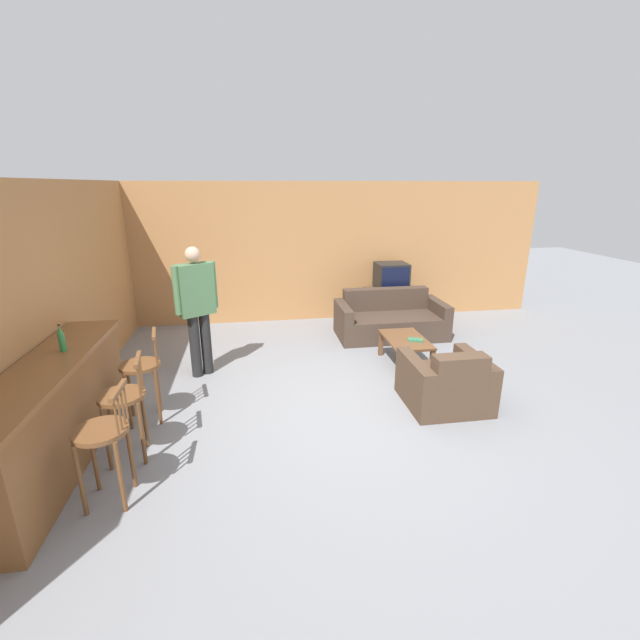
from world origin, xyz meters
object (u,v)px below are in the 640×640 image
couch_far (390,320)px  armchair_near (446,384)px  bottle (61,339)px  book_on_table (415,340)px  tv (391,276)px  coffee_table (406,343)px  person_by_window (197,305)px  bar_chair_near (104,439)px  bar_chair_mid (124,403)px  tv_unit (390,305)px  bar_chair_far (142,372)px

couch_far → armchair_near: size_ratio=2.00×
bottle → book_on_table: (4.08, 1.27, -0.71)m
tv → armchair_near: bearing=-96.6°
coffee_table → person_by_window: bearing=177.4°
bar_chair_near → bar_chair_mid: bearing=90.0°
bar_chair_mid → person_by_window: size_ratio=0.58×
armchair_near → tv_unit: bearing=83.5°
bottle → coffee_table: bearing=19.3°
tv_unit → tv: size_ratio=1.64×
bar_chair_mid → bar_chair_far: bearing=90.0°
bar_chair_near → coffee_table: 4.12m
bar_chair_far → person_by_window: 1.32m
bar_chair_far → person_by_window: (0.49, 1.15, 0.42)m
bar_chair_far → couch_far: size_ratio=0.56×
person_by_window → tv: bearing=30.6°
bar_chair_near → bar_chair_mid: size_ratio=1.00×
bar_chair_mid → person_by_window: bearing=75.2°
book_on_table → bar_chair_mid: bearing=-155.2°
person_by_window → tv_unit: bearing=30.6°
bottle → tv_unit: bearing=38.4°
bar_chair_near → person_by_window: size_ratio=0.58×
coffee_table → bar_chair_far: bearing=-163.3°
bar_chair_far → bottle: size_ratio=3.81×
tv → book_on_table: bearing=-98.8°
coffee_table → tv_unit: 2.16m
coffee_table → book_on_table: book_on_table is taller
book_on_table → person_by_window: size_ratio=0.13×
coffee_table → bar_chair_mid: bearing=-152.9°
coffee_table → person_by_window: person_by_window is taller
bar_chair_mid → bar_chair_far: same height
couch_far → tv: tv is taller
tv → book_on_table: (-0.34, -2.22, -0.46)m
couch_far → armchair_near: 2.52m
bar_chair_near → armchair_near: 3.64m
bar_chair_near → bottle: bottle is taller
tv_unit → person_by_window: 3.95m
tv_unit → bottle: 5.70m
tv_unit → bar_chair_near: bearing=-130.8°
bar_chair_mid → tv_unit: bar_chair_mid is taller
bar_chair_far → bar_chair_mid: bearing=-90.0°
bar_chair_mid → tv: bearing=45.0°
bar_chair_far → coffee_table: bearing=16.7°
bar_chair_far → couch_far: (3.57, 2.30, -0.31)m
coffee_table → bottle: 4.29m
bar_chair_near → tv_unit: bearing=49.2°
bottle → couch_far: bearing=32.8°
tv → bottle: (-4.42, -3.50, 0.25)m
bar_chair_mid → bar_chair_far: 0.71m
coffee_table → book_on_table: bearing=-49.2°
coffee_table → tv_unit: (0.44, 2.11, -0.03)m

